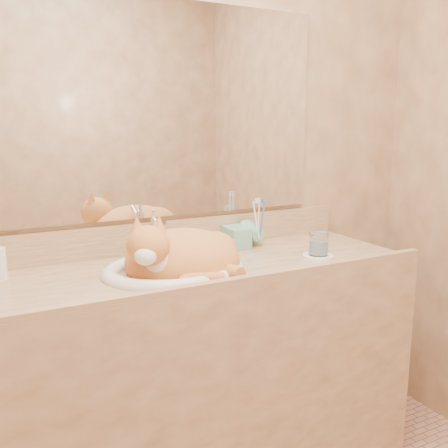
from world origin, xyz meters
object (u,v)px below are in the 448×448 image
vanity_counter (195,378)px  toothbrush_cup (259,236)px  soap_dispenser (243,227)px  sink_basin (174,250)px  water_glass (319,244)px  cat (179,254)px

vanity_counter → toothbrush_cup: 0.60m
vanity_counter → soap_dispenser: size_ratio=8.64×
vanity_counter → sink_basin: (-0.08, -0.02, 0.50)m
toothbrush_cup → water_glass: same height
sink_basin → water_glass: sink_basin is taller
sink_basin → water_glass: size_ratio=5.70×
vanity_counter → sink_basin: 0.51m
sink_basin → toothbrush_cup: bearing=15.5°
soap_dispenser → sink_basin: bearing=-155.0°
vanity_counter → soap_dispenser: bearing=24.2°
cat → soap_dispenser: 0.38m
vanity_counter → soap_dispenser: soap_dispenser is taller
cat → water_glass: 0.54m
toothbrush_cup → water_glass: bearing=-63.8°
sink_basin → water_glass: 0.55m
soap_dispenser → water_glass: soap_dispenser is taller
vanity_counter → toothbrush_cup: size_ratio=15.83×
sink_basin → toothbrush_cup: 0.46m
sink_basin → cat: (0.01, -0.02, -0.01)m
sink_basin → soap_dispenser: (0.35, 0.14, 0.02)m
vanity_counter → water_glass: (0.47, -0.10, 0.48)m
cat → toothbrush_cup: cat is taller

